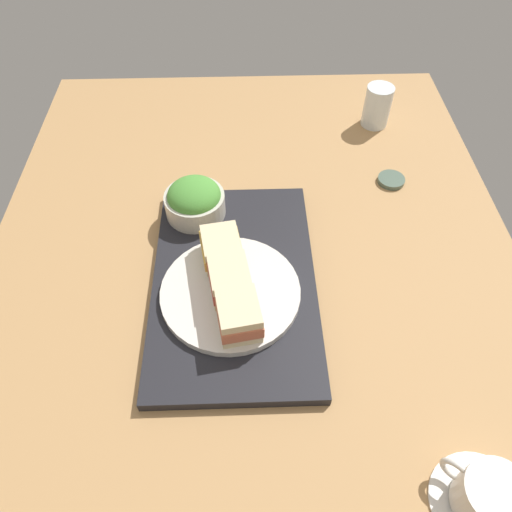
% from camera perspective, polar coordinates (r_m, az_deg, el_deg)
% --- Properties ---
extents(ground_plane, '(1.40, 1.00, 0.03)m').
position_cam_1_polar(ground_plane, '(0.87, -0.17, -3.99)').
color(ground_plane, tan).
extents(serving_tray, '(0.45, 0.28, 0.02)m').
position_cam_1_polar(serving_tray, '(0.85, -2.60, -2.81)').
color(serving_tray, black).
rests_on(serving_tray, ground_plane).
extents(sandwich_plate, '(0.24, 0.24, 0.01)m').
position_cam_1_polar(sandwich_plate, '(0.81, -3.06, -4.33)').
color(sandwich_plate, silver).
rests_on(sandwich_plate, serving_tray).
extents(sandwich_near, '(0.09, 0.08, 0.05)m').
position_cam_1_polar(sandwich_near, '(0.83, -4.15, 0.93)').
color(sandwich_near, beige).
rests_on(sandwich_near, sandwich_plate).
extents(sandwich_middle, '(0.09, 0.08, 0.06)m').
position_cam_1_polar(sandwich_middle, '(0.79, -3.17, -2.85)').
color(sandwich_middle, beige).
rests_on(sandwich_middle, sandwich_plate).
extents(sandwich_far, '(0.09, 0.08, 0.06)m').
position_cam_1_polar(sandwich_far, '(0.74, -2.06, -7.14)').
color(sandwich_far, beige).
rests_on(sandwich_far, sandwich_plate).
extents(salad_bowl, '(0.12, 0.12, 0.07)m').
position_cam_1_polar(salad_bowl, '(0.93, -7.33, 6.62)').
color(salad_bowl, beige).
rests_on(salad_bowl, serving_tray).
extents(coffee_cup, '(0.13, 0.13, 0.07)m').
position_cam_1_polar(coffee_cup, '(0.74, 25.90, -24.54)').
color(coffee_cup, silver).
rests_on(coffee_cup, ground_plane).
extents(drinking_glass, '(0.06, 0.06, 0.10)m').
position_cam_1_polar(drinking_glass, '(1.21, 14.24, 16.92)').
color(drinking_glass, silver).
rests_on(drinking_glass, ground_plane).
extents(small_sauce_dish, '(0.06, 0.06, 0.01)m').
position_cam_1_polar(small_sauce_dish, '(1.08, 15.80, 8.71)').
color(small_sauce_dish, '#4C6051').
rests_on(small_sauce_dish, ground_plane).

